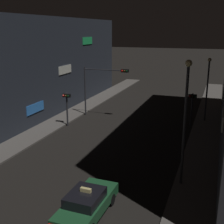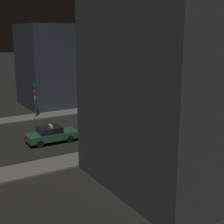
# 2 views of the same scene
# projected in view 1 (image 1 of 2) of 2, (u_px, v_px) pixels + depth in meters

# --- Properties ---
(sidewalk_left) EXTENTS (2.53, 52.41, 0.13)m
(sidewalk_left) POSITION_uv_depth(u_px,v_px,m) (66.00, 117.00, 32.50)
(sidewalk_left) COLOR #5B5651
(sidewalk_left) RESTS_ON ground_plane
(sidewalk_right) EXTENTS (2.53, 52.41, 0.13)m
(sidewalk_right) POSITION_uv_depth(u_px,v_px,m) (205.00, 132.00, 27.74)
(sidewalk_right) COLOR #5B5651
(sidewalk_right) RESTS_ON ground_plane
(building_facade_left) EXTENTS (8.62, 31.02, 10.52)m
(building_facade_left) POSITION_uv_depth(u_px,v_px,m) (32.00, 64.00, 35.13)
(building_facade_left) COLOR #282D38
(building_facade_left) RESTS_ON ground_plane
(taxi) EXTENTS (1.88, 4.48, 1.62)m
(taxi) POSITION_uv_depth(u_px,v_px,m) (87.00, 203.00, 15.22)
(taxi) COLOR #1E512D
(taxi) RESTS_ON ground_plane
(traffic_light_overhead) EXTENTS (5.01, 0.42, 5.38)m
(traffic_light_overhead) POSITION_uv_depth(u_px,v_px,m) (101.00, 81.00, 31.90)
(traffic_light_overhead) COLOR #2D2D33
(traffic_light_overhead) RESTS_ON ground_plane
(traffic_light_left_kerb) EXTENTS (0.80, 0.42, 3.32)m
(traffic_light_left_kerb) POSITION_uv_depth(u_px,v_px,m) (67.00, 102.00, 29.10)
(traffic_light_left_kerb) COLOR #2D2D33
(traffic_light_left_kerb) RESTS_ON ground_plane
(traffic_light_right_kerb) EXTENTS (0.80, 0.42, 3.24)m
(traffic_light_right_kerb) POSITION_uv_depth(u_px,v_px,m) (192.00, 102.00, 29.23)
(traffic_light_right_kerb) COLOR #2D2D33
(traffic_light_right_kerb) RESTS_ON ground_plane
(street_lamp_near_block) EXTENTS (0.39, 0.39, 7.50)m
(street_lamp_near_block) POSITION_uv_depth(u_px,v_px,m) (185.00, 113.00, 17.29)
(street_lamp_near_block) COLOR #2D2D33
(street_lamp_near_block) RESTS_ON sidewalk_right
(street_lamp_far_block) EXTENTS (0.38, 0.38, 6.40)m
(street_lamp_far_block) POSITION_uv_depth(u_px,v_px,m) (208.00, 84.00, 30.07)
(street_lamp_far_block) COLOR #2D2D33
(street_lamp_far_block) RESTS_ON sidewalk_right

